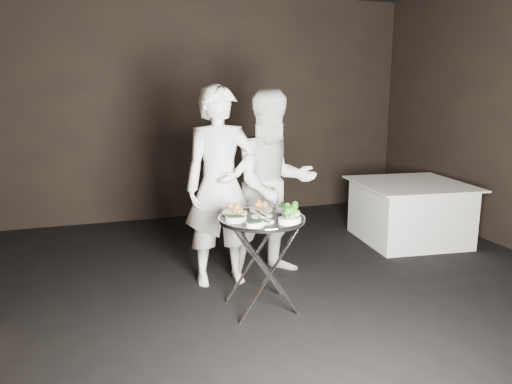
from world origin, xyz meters
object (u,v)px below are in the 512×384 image
object	(u,v)px
waiter_left	(221,186)
dining_table	(409,212)
tray_stand	(262,259)
serving_tray	(262,219)
waiter_right	(273,184)

from	to	relation	value
waiter_left	dining_table	bearing A→B (deg)	13.34
tray_stand	waiter_left	xyz separation A→B (m)	(-0.16, 0.68, 0.48)
serving_tray	waiter_right	distance (m)	0.83
tray_stand	dining_table	size ratio (longest dim) A/B	0.62
tray_stand	serving_tray	size ratio (longest dim) A/B	1.09
serving_tray	dining_table	xyz separation A→B (m)	(2.25, 1.22, -0.42)
tray_stand	waiter_right	world-z (taller)	waiter_right
waiter_left	tray_stand	bearing A→B (deg)	-75.69
tray_stand	dining_table	xyz separation A→B (m)	(2.25, 1.22, -0.08)
waiter_right	waiter_left	bearing A→B (deg)	-175.63
serving_tray	dining_table	bearing A→B (deg)	28.38
serving_tray	waiter_left	xyz separation A→B (m)	(-0.16, 0.68, 0.14)
waiter_right	dining_table	world-z (taller)	waiter_right
tray_stand	dining_table	bearing A→B (deg)	28.38
serving_tray	tray_stand	bearing A→B (deg)	90.00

